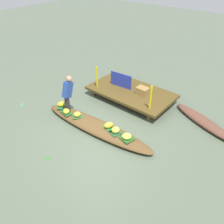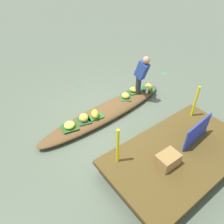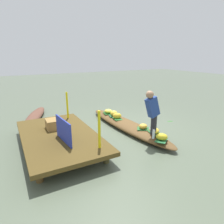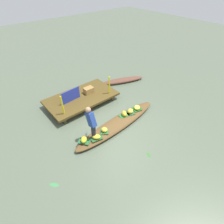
{
  "view_description": "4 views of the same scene",
  "coord_description": "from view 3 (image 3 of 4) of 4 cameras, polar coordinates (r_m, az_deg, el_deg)",
  "views": [
    {
      "loc": [
        4.13,
        -4.19,
        4.73
      ],
      "look_at": [
        0.11,
        0.67,
        0.38
      ],
      "focal_mm": 37.32,
      "sensor_mm": 36.0,
      "label": 1
    },
    {
      "loc": [
        2.67,
        3.8,
        3.81
      ],
      "look_at": [
        0.17,
        0.48,
        0.5
      ],
      "focal_mm": 34.22,
      "sensor_mm": 36.0,
      "label": 2
    },
    {
      "loc": [
        -5.06,
        3.32,
        2.36
      ],
      "look_at": [
        0.48,
        0.28,
        0.48
      ],
      "focal_mm": 31.39,
      "sensor_mm": 36.0,
      "label": 3
    },
    {
      "loc": [
        -3.61,
        -3.91,
        5.04
      ],
      "look_at": [
        0.02,
        0.4,
        0.45
      ],
      "focal_mm": 28.71,
      "sensor_mm": 36.0,
      "label": 4
    }
  ],
  "objects": [
    {
      "name": "banana_bunch_0",
      "position": [
        7.31,
        -1.09,
        0.27
      ],
      "size": [
        0.38,
        0.37,
        0.15
      ],
      "primitive_type": "ellipsoid",
      "rotation": [
        0.0,
        0.0,
        3.84
      ],
      "color": "#F5E547",
      "rests_on": "vendor_boat"
    },
    {
      "name": "canal_water",
      "position": [
        6.49,
        4.24,
        -4.81
      ],
      "size": [
        40.0,
        40.0,
        0.0
      ],
      "primitive_type": "plane",
      "color": "#545F4C",
      "rests_on": "ground"
    },
    {
      "name": "vendor_boat",
      "position": [
        6.45,
        4.26,
        -3.84
      ],
      "size": [
        4.18,
        0.98,
        0.23
      ],
      "primitive_type": "ellipsoid",
      "rotation": [
        0.0,
        0.0,
        0.06
      ],
      "color": "brown",
      "rests_on": "ground"
    },
    {
      "name": "leaf_mat_1",
      "position": [
        5.88,
        9.03,
        -4.81
      ],
      "size": [
        0.44,
        0.45,
        0.01
      ],
      "primitive_type": "cube",
      "rotation": [
        0.0,
        0.0,
        0.95
      ],
      "color": "#295E2A",
      "rests_on": "vendor_boat"
    },
    {
      "name": "banana_bunch_3",
      "position": [
        6.69,
        1.48,
        -1.1
      ],
      "size": [
        0.31,
        0.35,
        0.19
      ],
      "primitive_type": "ellipsoid",
      "rotation": [
        0.0,
        0.0,
        4.23
      ],
      "color": "gold",
      "rests_on": "vendor_boat"
    },
    {
      "name": "water_bottle",
      "position": [
        5.24,
        12.02,
        -6.33
      ],
      "size": [
        0.07,
        0.07,
        0.24
      ],
      "primitive_type": "cylinder",
      "color": "silver",
      "rests_on": "vendor_boat"
    },
    {
      "name": "leaf_mat_5",
      "position": [
        5.63,
        12.45,
        -6.02
      ],
      "size": [
        0.47,
        0.35,
        0.01
      ],
      "primitive_type": "cube",
      "rotation": [
        0.0,
        0.0,
        2.95
      ],
      "color": "#235326",
      "rests_on": "vendor_boat"
    },
    {
      "name": "leaf_mat_3",
      "position": [
        6.71,
        1.48,
        -1.88
      ],
      "size": [
        0.45,
        0.31,
        0.01
      ],
      "primitive_type": "cube",
      "rotation": [
        0.0,
        0.0,
        2.99
      ],
      "color": "#266B2C",
      "rests_on": "vendor_boat"
    },
    {
      "name": "drifting_plant_1",
      "position": [
        7.46,
        16.59,
        -2.58
      ],
      "size": [
        0.18,
        0.26,
        0.01
      ],
      "primitive_type": "ellipsoid",
      "rotation": [
        0.0,
        0.0,
        1.33
      ],
      "color": "#386B32",
      "rests_on": "ground"
    },
    {
      "name": "railing_post_west",
      "position": [
        4.25,
        -3.72,
        -5.18
      ],
      "size": [
        0.06,
        0.06,
        0.85
      ],
      "primitive_type": "cylinder",
      "color": "yellow",
      "rests_on": "dock_platform"
    },
    {
      "name": "leaf_mat_4",
      "position": [
        6.99,
        0.53,
        -1.12
      ],
      "size": [
        0.39,
        0.39,
        0.01
      ],
      "primitive_type": "cube",
      "rotation": [
        0.0,
        0.0,
        2.88
      ],
      "color": "#215531",
      "rests_on": "vendor_boat"
    },
    {
      "name": "railing_post_east",
      "position": [
        6.41,
        -12.89,
        1.92
      ],
      "size": [
        0.06,
        0.06,
        0.85
      ],
      "primitive_type": "cylinder",
      "color": "yellow",
      "rests_on": "dock_platform"
    },
    {
      "name": "banana_bunch_1",
      "position": [
        5.86,
        9.06,
        -4.12
      ],
      "size": [
        0.24,
        0.25,
        0.15
      ],
      "primitive_type": "ellipsoid",
      "rotation": [
        0.0,
        0.0,
        4.69
      ],
      "color": "gold",
      "rests_on": "vendor_boat"
    },
    {
      "name": "banana_bunch_2",
      "position": [
        5.21,
        14.27,
        -6.98
      ],
      "size": [
        0.35,
        0.35,
        0.18
      ],
      "primitive_type": "ellipsoid",
      "rotation": [
        0.0,
        0.0,
        3.92
      ],
      "color": "gold",
      "rests_on": "vendor_boat"
    },
    {
      "name": "banana_bunch_4",
      "position": [
        6.96,
        0.53,
        -0.37
      ],
      "size": [
        0.34,
        0.34,
        0.19
      ],
      "primitive_type": "ellipsoid",
      "rotation": [
        0.0,
        0.0,
        2.4
      ],
      "color": "yellow",
      "rests_on": "vendor_boat"
    },
    {
      "name": "leaf_mat_2",
      "position": [
        5.24,
        14.2,
        -7.86
      ],
      "size": [
        0.45,
        0.49,
        0.01
      ],
      "primitive_type": "cube",
      "rotation": [
        0.0,
        0.0,
        2.19
      ],
      "color": "#205F33",
      "rests_on": "vendor_boat"
    },
    {
      "name": "produce_crate",
      "position": [
        5.67,
        -17.0,
        -3.42
      ],
      "size": [
        0.45,
        0.33,
        0.27
      ],
      "primitive_type": "cube",
      "rotation": [
        0.0,
        0.0,
        -0.02
      ],
      "color": "olive",
      "rests_on": "dock_platform"
    },
    {
      "name": "vendor_person",
      "position": [
        5.26,
        11.68,
        0.47
      ],
      "size": [
        0.21,
        0.44,
        1.24
      ],
      "color": "#28282D",
      "rests_on": "vendor_boat"
    },
    {
      "name": "moored_boat",
      "position": [
        7.97,
        -21.47,
        -1.06
      ],
      "size": [
        2.46,
        1.33,
        0.21
      ],
      "primitive_type": "ellipsoid",
      "rotation": [
        0.0,
        0.0,
        -0.37
      ],
      "color": "brown",
      "rests_on": "ground"
    },
    {
      "name": "market_banner",
      "position": [
        4.74,
        -13.95,
        -5.24
      ],
      "size": [
        0.92,
        0.11,
        0.56
      ],
      "primitive_type": "cube",
      "rotation": [
        0.0,
        0.0,
        0.09
      ],
      "color": "#25349F",
      "rests_on": "dock_platform"
    },
    {
      "name": "banana_bunch_5",
      "position": [
        5.6,
        12.5,
        -5.36
      ],
      "size": [
        0.36,
        0.36,
        0.14
      ],
      "primitive_type": "ellipsoid",
      "rotation": [
        0.0,
        0.0,
        2.36
      ],
      "color": "gold",
      "rests_on": "vendor_boat"
    },
    {
      "name": "dock_platform",
      "position": [
        5.32,
        -15.13,
        -6.8
      ],
      "size": [
        3.2,
        1.8,
        0.36
      ],
      "color": "#4F3D1A",
      "rests_on": "ground"
    },
    {
      "name": "leaf_mat_0",
      "position": [
        7.33,
        -1.09,
        -0.28
      ],
      "size": [
        0.45,
        0.41,
        0.01
      ],
      "primitive_type": "cube",
      "rotation": [
        0.0,
        0.0,
        2.93
      ],
      "color": "#20571E",
      "rests_on": "vendor_boat"
    }
  ]
}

